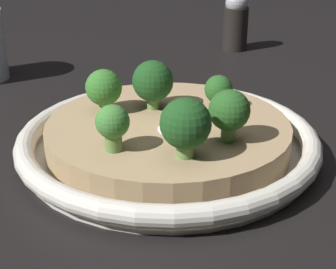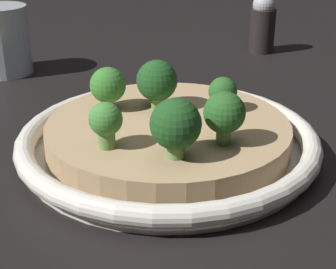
% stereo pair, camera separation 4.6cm
% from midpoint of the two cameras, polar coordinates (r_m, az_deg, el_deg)
% --- Properties ---
extents(ground_plane, '(6.00, 6.00, 0.00)m').
position_cam_midpoint_polar(ground_plane, '(0.47, -2.81, -2.18)').
color(ground_plane, black).
extents(risotto_bowl, '(0.27, 0.27, 0.03)m').
position_cam_midpoint_polar(risotto_bowl, '(0.46, -2.85, -0.51)').
color(risotto_bowl, silver).
rests_on(risotto_bowl, ground_plane).
extents(cheese_sprinkle, '(0.04, 0.04, 0.01)m').
position_cam_midpoint_polar(cheese_sprinkle, '(0.44, -2.08, 1.06)').
color(cheese_sprinkle, white).
rests_on(cheese_sprinkle, risotto_bowl).
extents(broccoli_back_left, '(0.04, 0.04, 0.05)m').
position_cam_midpoint_polar(broccoli_back_left, '(0.48, -4.46, 5.80)').
color(broccoli_back_left, '#668E47').
rests_on(broccoli_back_left, risotto_bowl).
extents(broccoli_back, '(0.03, 0.03, 0.03)m').
position_cam_midpoint_polar(broccoli_back, '(0.48, 2.69, 4.95)').
color(broccoli_back, '#84A856').
rests_on(broccoli_back, risotto_bowl).
extents(broccoli_front, '(0.03, 0.03, 0.04)m').
position_cam_midpoint_polar(broccoli_front, '(0.40, -9.45, 1.04)').
color(broccoli_front, '#668E47').
rests_on(broccoli_front, risotto_bowl).
extents(broccoli_left, '(0.03, 0.03, 0.04)m').
position_cam_midpoint_polar(broccoli_left, '(0.48, -9.90, 5.02)').
color(broccoli_left, '#84A856').
rests_on(broccoli_left, risotto_bowl).
extents(broccoli_back_right, '(0.03, 0.03, 0.04)m').
position_cam_midpoint_polar(broccoli_back_right, '(0.41, 3.64, 2.49)').
color(broccoli_back_right, '#668E47').
rests_on(broccoli_back_right, risotto_bowl).
extents(broccoli_front_right, '(0.04, 0.04, 0.05)m').
position_cam_midpoint_polar(broccoli_front_right, '(0.38, -1.47, 1.02)').
color(broccoli_front_right, '#668E47').
rests_on(broccoli_front_right, risotto_bowl).
extents(pepper_shaker, '(0.04, 0.04, 0.09)m').
position_cam_midpoint_polar(pepper_shaker, '(0.80, 5.85, 12.37)').
color(pepper_shaker, black).
rests_on(pepper_shaker, ground_plane).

